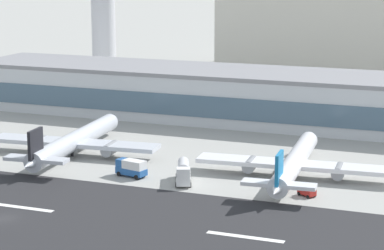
# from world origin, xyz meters

# --- Properties ---
(ground_plane) EXTENTS (1400.00, 1400.00, 0.00)m
(ground_plane) POSITION_xyz_m (0.00, 0.00, 0.00)
(ground_plane) COLOR #9E9E99
(runway_strip) EXTENTS (800.00, 35.23, 0.08)m
(runway_strip) POSITION_xyz_m (0.00, 5.66, 0.04)
(runway_strip) COLOR #262628
(runway_strip) RESTS_ON ground_plane
(runway_centreline_dash_4) EXTENTS (12.00, 1.20, 0.01)m
(runway_centreline_dash_4) POSITION_xyz_m (-0.49, 5.66, 0.09)
(runway_centreline_dash_4) COLOR white
(runway_centreline_dash_4) RESTS_ON runway_strip
(runway_centreline_dash_5) EXTENTS (12.00, 1.20, 0.01)m
(runway_centreline_dash_5) POSITION_xyz_m (38.35, 5.66, 0.09)
(runway_centreline_dash_5) COLOR white
(runway_centreline_dash_5) RESTS_ON runway_strip
(terminal_building) EXTENTS (149.05, 25.65, 12.69)m
(terminal_building) POSITION_xyz_m (13.79, 86.75, 6.35)
(terminal_building) COLOR silver
(terminal_building) RESTS_ON ground_plane
(control_tower) EXTENTS (16.74, 16.74, 40.84)m
(control_tower) POSITION_xyz_m (-48.86, 129.87, 25.90)
(control_tower) COLOR silver
(control_tower) RESTS_ON ground_plane
(airliner_black_tail_gate_0) EXTENTS (36.98, 43.90, 9.17)m
(airliner_black_tail_gate_0) POSITION_xyz_m (-9.60, 38.88, 2.92)
(airliner_black_tail_gate_0) COLOR silver
(airliner_black_tail_gate_0) RESTS_ON ground_plane
(airliner_blue_tail_gate_1) EXTENTS (37.53, 41.74, 8.71)m
(airliner_blue_tail_gate_1) POSITION_xyz_m (37.54, 38.89, 2.77)
(airliner_blue_tail_gate_1) COLOR silver
(airliner_blue_tail_gate_1) RESTS_ON ground_plane
(service_baggage_tug_0) EXTENTS (3.55, 3.13, 2.20)m
(service_baggage_tug_0) POSITION_xyz_m (42.39, 28.95, 1.05)
(service_baggage_tug_0) COLOR #B2231E
(service_baggage_tug_0) RESTS_ON ground_plane
(service_box_truck_1) EXTENTS (6.40, 3.80, 3.25)m
(service_box_truck_1) POSITION_xyz_m (8.54, 29.22, 1.79)
(service_box_truck_1) COLOR #23569E
(service_box_truck_1) RESTS_ON ground_plane
(service_fuel_truck_2) EXTENTS (5.54, 8.86, 3.95)m
(service_fuel_truck_2) POSITION_xyz_m (19.26, 28.97, 2.03)
(service_fuel_truck_2) COLOR white
(service_fuel_truck_2) RESTS_ON ground_plane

